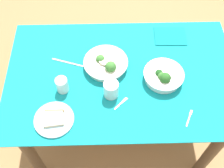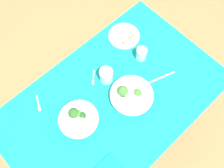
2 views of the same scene
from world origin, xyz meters
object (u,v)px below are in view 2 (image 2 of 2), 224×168
Objects in this scene: broccoli_bowl_far at (79,119)px; table_knife_left at (160,78)px; bread_side_plate at (124,36)px; water_glass_center at (106,76)px; broccoli_bowl_near at (131,96)px; fork_by_far_bowl at (38,104)px; water_glass_side at (141,54)px; fork_by_near_bowl at (93,78)px.

broccoli_bowl_far is 0.55m from table_knife_left.
water_glass_center is (-0.29, -0.15, 0.04)m from bread_side_plate.
broccoli_bowl_near reaches higher than fork_by_far_bowl.
broccoli_bowl_near is at bearing -129.03° from bread_side_plate.
water_glass_center is 0.26m from water_glass_side.
water_glass_center is (0.29, 0.09, 0.02)m from broccoli_bowl_far.
table_knife_left is at bearing -96.26° from water_glass_side.
broccoli_bowl_near is 0.43m from bread_side_plate.
broccoli_bowl_near is 2.57× the size of water_glass_center.
table_knife_left is at bearing -8.73° from broccoli_bowl_near.
fork_by_far_bowl is at bearing 163.99° from water_glass_side.
broccoli_bowl_near is 2.82× the size of water_glass_side.
water_glass_side reaches higher than fork_by_far_bowl.
broccoli_bowl_near reaches higher than fork_by_near_bowl.
broccoli_bowl_far is 2.29× the size of fork_by_far_bowl.
water_glass_side is at bearing 32.05° from broccoli_bowl_near.
bread_side_plate is at bearing 149.51° from fork_by_near_bowl.
broccoli_bowl_near is at bearing -17.27° from broccoli_bowl_far.
broccoli_bowl_far reaches higher than water_glass_side.
fork_by_near_bowl is at bearing 155.12° from table_knife_left.
water_glass_side is at bearing 118.26° from fork_by_near_bowl.
bread_side_plate is 2.30× the size of water_glass_side.
broccoli_bowl_far reaches higher than table_knife_left.
fork_by_far_bowl is at bearing -60.13° from fork_by_near_bowl.
broccoli_bowl_far is 0.30m from water_glass_center.
table_knife_left is at bearing 85.34° from fork_by_far_bowl.
water_glass_center is 0.43m from fork_by_far_bowl.
fork_by_far_bowl is 0.36m from fork_by_near_bowl.
water_glass_center is at bearing 94.55° from fork_by_far_bowl.
water_glass_side is (0.55, 0.05, 0.01)m from broccoli_bowl_far.
fork_by_near_bowl is (0.34, -0.09, 0.00)m from fork_by_far_bowl.
broccoli_bowl_near is 0.19m from water_glass_center.
broccoli_bowl_near is at bearing -82.58° from water_glass_center.
water_glass_center is 1.10× the size of water_glass_side.
fork_by_near_bowl and table_knife_left have the same top height.
water_glass_center is 0.33m from table_knife_left.
water_glass_side is at bearing 102.07° from table_knife_left.
table_knife_left is (-0.05, -0.37, -0.01)m from bread_side_plate.
fork_by_near_bowl is at bearing -165.60° from bread_side_plate.
water_glass_side is (-0.03, -0.18, 0.04)m from bread_side_plate.
bread_side_plate reaches higher than fork_by_near_bowl.
water_glass_center is at bearing 171.91° from water_glass_side.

